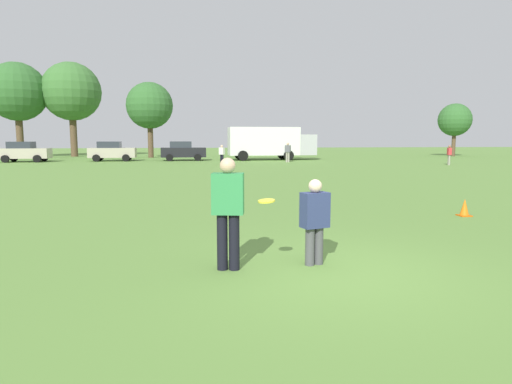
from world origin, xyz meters
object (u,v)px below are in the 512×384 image
(frisbee, at_px, (266,201))
(parked_car_mid_left, at_px, (24,152))
(parked_car_mid_right, at_px, (183,151))
(bystander_sideline_watcher, at_px, (288,151))
(bystander_field_marshal, at_px, (449,154))
(player_thrower, at_px, (228,207))
(player_defender, at_px, (315,218))
(traffic_cone, at_px, (465,208))
(box_truck, at_px, (270,142))
(bystander_far_jogger, at_px, (222,153))
(parked_car_center, at_px, (112,151))

(frisbee, distance_m, parked_car_mid_left, 38.60)
(frisbee, height_order, parked_car_mid_right, parked_car_mid_right)
(bystander_sideline_watcher, relative_size, bystander_field_marshal, 1.09)
(player_thrower, height_order, bystander_field_marshal, player_thrower)
(bystander_sideline_watcher, bearing_deg, parked_car_mid_left, 171.13)
(player_thrower, relative_size, parked_car_mid_left, 0.43)
(player_defender, distance_m, parked_car_mid_right, 35.55)
(player_defender, distance_m, parked_car_mid_left, 38.73)
(bystander_field_marshal, bearing_deg, bystander_sideline_watcher, 154.13)
(player_defender, distance_m, bystander_sideline_watcher, 31.64)
(traffic_cone, bearing_deg, bystander_sideline_watcher, 88.39)
(frisbee, bearing_deg, player_thrower, 162.26)
(player_thrower, bearing_deg, frisbee, -17.74)
(box_truck, relative_size, bystander_sideline_watcher, 4.94)
(bystander_far_jogger, height_order, bystander_field_marshal, same)
(player_defender, xyz_separation_m, parked_car_mid_right, (-3.20, 35.40, 0.12))
(parked_car_mid_right, bearing_deg, player_thrower, -87.18)
(parked_car_mid_left, height_order, box_truck, box_truck)
(player_defender, relative_size, bystander_sideline_watcher, 0.83)
(frisbee, relative_size, traffic_cone, 0.57)
(parked_car_mid_left, distance_m, bystander_sideline_watcher, 23.59)
(player_defender, bearing_deg, parked_car_mid_left, 116.41)
(parked_car_mid_left, bearing_deg, player_defender, -63.59)
(parked_car_center, bearing_deg, frisbee, -76.00)
(frisbee, height_order, bystander_far_jogger, bystander_far_jogger)
(parked_car_center, height_order, box_truck, box_truck)
(player_thrower, relative_size, bystander_field_marshal, 1.15)
(parked_car_mid_left, relative_size, parked_car_mid_right, 1.00)
(frisbee, xyz_separation_m, parked_car_center, (-8.89, 35.65, -0.22))
(parked_car_center, relative_size, bystander_field_marshal, 2.68)
(bystander_far_jogger, bearing_deg, parked_car_mid_right, 116.32)
(parked_car_center, xyz_separation_m, bystander_sideline_watcher, (15.83, -4.32, 0.06))
(player_defender, height_order, bystander_far_jogger, bystander_far_jogger)
(frisbee, relative_size, bystander_sideline_watcher, 0.16)
(player_thrower, bearing_deg, parked_car_mid_right, 92.82)
(player_defender, height_order, bystander_sideline_watcher, bystander_sideline_watcher)
(parked_car_mid_left, bearing_deg, bystander_sideline_watcher, -8.87)
(player_defender, distance_m, traffic_cone, 6.66)
(bystander_far_jogger, bearing_deg, frisbee, -91.94)
(traffic_cone, bearing_deg, parked_car_mid_right, 105.16)
(bystander_field_marshal, bearing_deg, box_truck, 141.38)
(player_defender, bearing_deg, parked_car_center, 105.41)
(bystander_field_marshal, bearing_deg, frisbee, -126.28)
(parked_car_mid_left, xyz_separation_m, box_truck, (22.44, 0.77, 0.83))
(player_thrower, xyz_separation_m, bystander_far_jogger, (1.57, 28.78, -0.13))
(parked_car_center, distance_m, box_truck, 14.99)
(parked_car_mid_left, xyz_separation_m, parked_car_center, (7.48, 0.68, 0.00))
(box_truck, relative_size, bystander_far_jogger, 5.40)
(bystander_far_jogger, bearing_deg, parked_car_center, 145.91)
(player_thrower, bearing_deg, bystander_sideline_watcher, 76.40)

